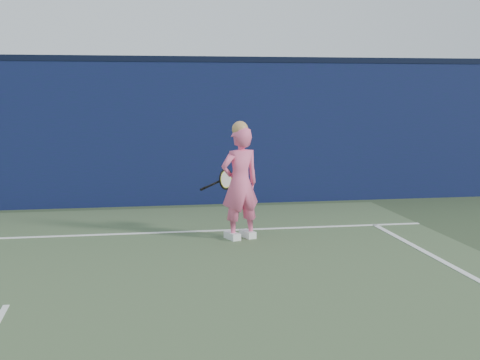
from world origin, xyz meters
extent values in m
cube|color=#0C1937|center=(0.00, 6.50, 1.25)|extent=(24.00, 0.40, 2.50)
cube|color=black|center=(0.00, 6.50, 2.55)|extent=(24.00, 0.42, 0.10)
imported|color=#FC6292|center=(2.66, 3.47, 0.76)|extent=(0.65, 0.53, 1.53)
sphere|color=tan|center=(2.66, 3.47, 1.50)|extent=(0.22, 0.22, 0.22)
cube|color=white|center=(2.77, 3.51, 0.05)|extent=(0.21, 0.30, 0.10)
cube|color=white|center=(2.54, 3.43, 0.05)|extent=(0.21, 0.30, 0.10)
torus|color=black|center=(2.53, 3.92, 0.77)|extent=(0.26, 0.25, 0.31)
torus|color=#CAE715|center=(2.53, 3.92, 0.77)|extent=(0.21, 0.20, 0.25)
cylinder|color=beige|center=(2.53, 3.92, 0.77)|extent=(0.20, 0.19, 0.25)
cylinder|color=black|center=(2.32, 3.83, 0.71)|extent=(0.25, 0.18, 0.10)
cylinder|color=black|center=(2.20, 3.77, 0.67)|extent=(0.12, 0.10, 0.07)
cube|color=white|center=(0.00, 4.00, 0.01)|extent=(11.00, 0.08, 0.01)
camera|label=1|loc=(1.13, -5.34, 2.01)|focal=50.00mm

